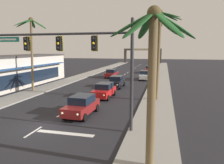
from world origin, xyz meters
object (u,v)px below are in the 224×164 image
palm_left_second (31,37)px  traffic_signal_mast (82,53)px  sedan_parked_mid_kerb (150,69)px  sedan_third_in_queue (104,90)px  storefront_strip_left (7,72)px  sedan_fifth_in_queue (116,82)px  town_gateway_arch (142,54)px  palm_right_nearest (153,62)px  palm_right_second (159,37)px  sedan_parked_nearest_kerb (145,75)px  sedan_lead_at_stop_bar (82,105)px  sedan_oncoming_far (112,73)px

palm_left_second → traffic_signal_mast: bearing=-44.3°
sedan_parked_mid_kerb → palm_left_second: palm_left_second is taller
sedan_third_in_queue → storefront_strip_left: storefront_strip_left is taller
sedan_fifth_in_queue → town_gateway_arch: size_ratio=0.31×
storefront_strip_left → traffic_signal_mast: bearing=-37.4°
traffic_signal_mast → palm_right_nearest: bearing=-40.8°
palm_right_nearest → palm_right_second: 13.91m
sedan_third_in_queue → sedan_parked_mid_kerb: 27.61m
storefront_strip_left → sedan_fifth_in_queue: bearing=14.2°
traffic_signal_mast → sedan_third_in_queue: size_ratio=2.35×
sedan_parked_nearest_kerb → sedan_parked_mid_kerb: size_ratio=1.00×
palm_left_second → storefront_strip_left: palm_left_second is taller
sedan_parked_nearest_kerb → sedan_parked_mid_kerb: same height
sedan_parked_mid_kerb → palm_right_second: (2.65, -27.46, 5.88)m
traffic_signal_mast → sedan_parked_mid_kerb: traffic_signal_mast is taller
traffic_signal_mast → sedan_parked_nearest_kerb: (2.06, 25.30, -4.43)m
palm_right_second → town_gateway_arch: size_ratio=0.66×
sedan_lead_at_stop_bar → palm_right_nearest: (6.14, -7.01, 4.13)m
palm_left_second → town_gateway_arch: bearing=82.4°
sedan_parked_nearest_kerb → sedan_fifth_in_queue: bearing=-110.7°
sedan_lead_at_stop_bar → sedan_fifth_in_queue: 13.69m
traffic_signal_mast → sedan_fifth_in_queue: (-1.29, 16.47, -4.43)m
sedan_parked_nearest_kerb → palm_right_nearest: 29.95m
sedan_parked_nearest_kerb → storefront_strip_left: (-18.55, -12.68, 1.45)m
palm_right_second → town_gateway_arch: palm_right_second is taller
sedan_oncoming_far → sedan_parked_mid_kerb: size_ratio=1.00×
sedan_third_in_queue → town_gateway_arch: size_ratio=0.31×
traffic_signal_mast → palm_left_second: bearing=135.7°
palm_right_second → sedan_lead_at_stop_bar: bearing=-131.5°
palm_right_nearest → sedan_parked_mid_kerb: bearing=93.8°
sedan_third_in_queue → palm_right_second: palm_right_second is taller
sedan_fifth_in_queue → sedan_parked_nearest_kerb: same height
sedan_lead_at_stop_bar → palm_right_nearest: 10.19m
traffic_signal_mast → sedan_parked_nearest_kerb: 25.77m
palm_left_second → sedan_parked_nearest_kerb: bearing=47.8°
traffic_signal_mast → town_gateway_arch: traffic_signal_mast is taller
sedan_parked_mid_kerb → town_gateway_arch: bearing=98.6°
sedan_oncoming_far → town_gateway_arch: town_gateway_arch is taller
sedan_lead_at_stop_bar → sedan_parked_nearest_kerb: same height
sedan_third_in_queue → town_gateway_arch: 61.64m
sedan_parked_nearest_kerb → palm_right_second: bearing=-80.2°
sedan_third_in_queue → palm_left_second: bearing=173.1°
traffic_signal_mast → palm_right_nearest: (4.89, -4.23, -0.30)m
sedan_lead_at_stop_bar → palm_right_second: (6.02, 6.79, 5.88)m
sedan_lead_at_stop_bar → palm_left_second: 14.10m
sedan_parked_nearest_kerb → palm_left_second: palm_left_second is taller
traffic_signal_mast → sedan_parked_mid_kerb: (2.12, 37.03, -4.43)m
sedan_third_in_queue → sedan_fifth_in_queue: bearing=90.7°
town_gateway_arch → sedan_parked_mid_kerb: bearing=-81.4°
sedan_lead_at_stop_bar → sedan_fifth_in_queue: same height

